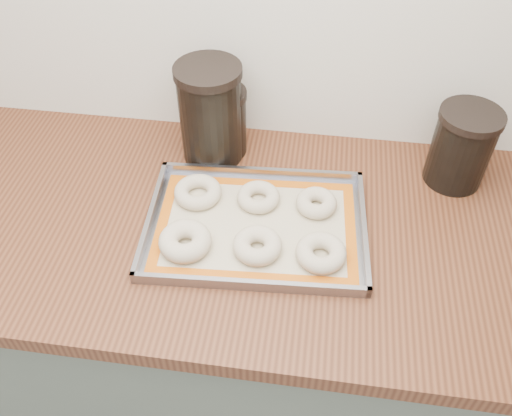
# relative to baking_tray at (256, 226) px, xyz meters

# --- Properties ---
(cabinet) EXTENTS (3.00, 0.65, 0.86)m
(cabinet) POSITION_rel_baking_tray_xyz_m (0.12, 0.01, -0.48)
(cabinet) COLOR #576156
(cabinet) RESTS_ON floor
(countertop) EXTENTS (3.06, 0.68, 0.04)m
(countertop) POSITION_rel_baking_tray_xyz_m (0.12, 0.01, -0.03)
(countertop) COLOR brown
(countertop) RESTS_ON cabinet
(baking_tray) EXTENTS (0.48, 0.36, 0.03)m
(baking_tray) POSITION_rel_baking_tray_xyz_m (0.00, 0.00, 0.00)
(baking_tray) COLOR gray
(baking_tray) RESTS_ON countertop
(baking_mat) EXTENTS (0.44, 0.32, 0.00)m
(baking_mat) POSITION_rel_baking_tray_xyz_m (0.00, 0.00, -0.00)
(baking_mat) COLOR #C6B793
(baking_mat) RESTS_ON baking_tray
(bagel_front_left) EXTENTS (0.11, 0.11, 0.04)m
(bagel_front_left) POSITION_rel_baking_tray_xyz_m (-0.13, -0.08, 0.02)
(bagel_front_left) COLOR beige
(bagel_front_left) RESTS_ON baking_mat
(bagel_front_mid) EXTENTS (0.12, 0.12, 0.04)m
(bagel_front_mid) POSITION_rel_baking_tray_xyz_m (0.01, -0.07, 0.02)
(bagel_front_mid) COLOR beige
(bagel_front_mid) RESTS_ON baking_mat
(bagel_front_right) EXTENTS (0.12, 0.12, 0.03)m
(bagel_front_right) POSITION_rel_baking_tray_xyz_m (0.14, -0.07, 0.02)
(bagel_front_right) COLOR beige
(bagel_front_right) RESTS_ON baking_mat
(bagel_back_left) EXTENTS (0.12, 0.12, 0.03)m
(bagel_back_left) POSITION_rel_baking_tray_xyz_m (-0.14, 0.07, 0.01)
(bagel_back_left) COLOR beige
(bagel_back_left) RESTS_ON baking_mat
(bagel_back_mid) EXTENTS (0.11, 0.11, 0.03)m
(bagel_back_mid) POSITION_rel_baking_tray_xyz_m (-0.01, 0.07, 0.01)
(bagel_back_mid) COLOR beige
(bagel_back_mid) RESTS_ON baking_mat
(bagel_back_right) EXTENTS (0.10, 0.10, 0.03)m
(bagel_back_right) POSITION_rel_baking_tray_xyz_m (0.12, 0.07, 0.01)
(bagel_back_right) COLOR beige
(bagel_back_right) RESTS_ON baking_mat
(canister_left) EXTENTS (0.15, 0.15, 0.24)m
(canister_left) POSITION_rel_baking_tray_xyz_m (-0.14, 0.23, 0.11)
(canister_left) COLOR black
(canister_left) RESTS_ON countertop
(canister_mid) EXTENTS (0.11, 0.11, 0.17)m
(canister_mid) POSITION_rel_baking_tray_xyz_m (-0.11, 0.25, 0.08)
(canister_mid) COLOR black
(canister_mid) RESTS_ON countertop
(canister_right) EXTENTS (0.14, 0.14, 0.18)m
(canister_right) POSITION_rel_baking_tray_xyz_m (0.43, 0.22, 0.09)
(canister_right) COLOR black
(canister_right) RESTS_ON countertop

